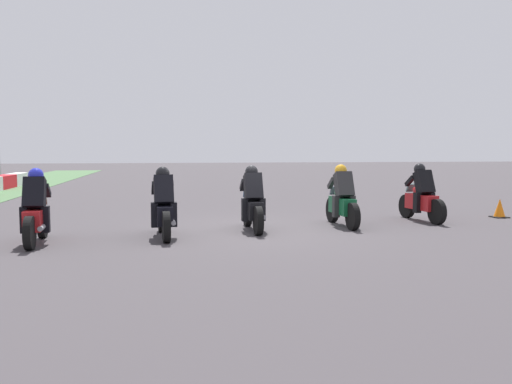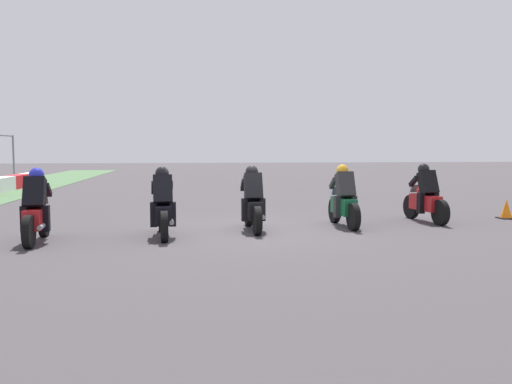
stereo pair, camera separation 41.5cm
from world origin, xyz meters
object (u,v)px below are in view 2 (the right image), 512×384
(rider_lane_a, at_px, (425,198))
(rider_lane_e, at_px, (36,212))
(traffic_cone, at_px, (506,210))
(rider_lane_b, at_px, (344,201))
(rider_lane_c, at_px, (253,204))
(rider_lane_d, at_px, (163,208))

(rider_lane_a, bearing_deg, rider_lane_e, 95.66)
(rider_lane_e, height_order, traffic_cone, rider_lane_e)
(rider_lane_b, bearing_deg, rider_lane_a, -79.24)
(traffic_cone, bearing_deg, rider_lane_b, 100.20)
(rider_lane_b, height_order, rider_lane_c, same)
(rider_lane_d, height_order, rider_lane_e, same)
(rider_lane_c, relative_size, rider_lane_e, 1.00)
(rider_lane_c, height_order, traffic_cone, rider_lane_c)
(rider_lane_d, distance_m, rider_lane_e, 2.53)
(traffic_cone, bearing_deg, rider_lane_c, 99.77)
(rider_lane_b, relative_size, rider_lane_d, 1.00)
(rider_lane_e, xyz_separation_m, traffic_cone, (2.23, -11.60, -0.38))
(rider_lane_d, bearing_deg, rider_lane_a, -81.69)
(rider_lane_a, distance_m, rider_lane_b, 2.40)
(rider_lane_b, relative_size, rider_lane_c, 1.00)
(rider_lane_e, relative_size, traffic_cone, 3.93)
(rider_lane_a, height_order, rider_lane_b, same)
(rider_lane_b, bearing_deg, rider_lane_c, 96.59)
(rider_lane_b, distance_m, traffic_cone, 4.89)
(rider_lane_a, relative_size, rider_lane_d, 1.00)
(rider_lane_b, xyz_separation_m, rider_lane_c, (-0.35, 2.28, 0.00))
(rider_lane_b, height_order, rider_lane_e, same)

